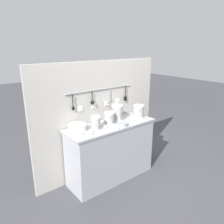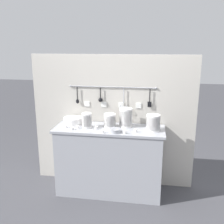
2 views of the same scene
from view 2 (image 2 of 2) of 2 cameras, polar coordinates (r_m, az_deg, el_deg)
ground_plane at (r=3.65m, az=-0.56°, el=-16.76°), size 20.00×20.00×0.00m
counter at (r=3.44m, az=-0.58°, el=-10.46°), size 1.37×0.49×0.88m
back_wall at (r=3.53m, az=0.15°, el=-2.00°), size 2.17×0.11×1.77m
bowl_stack_nested_right at (r=3.28m, az=-0.47°, el=-1.85°), size 0.15×0.15×0.17m
bowl_stack_tall_left at (r=3.30m, az=3.04°, el=-1.18°), size 0.16×0.16×0.24m
bowl_stack_back_corner at (r=3.27m, az=-5.53°, el=-1.83°), size 0.12×0.12×0.19m
bowl_stack_short_front at (r=3.18m, az=8.96°, el=-2.33°), size 0.16×0.16×0.20m
plate_stack at (r=3.47m, az=-8.47°, el=-1.86°), size 0.25×0.25×0.08m
steel_mixing_bowl at (r=3.11m, az=0.83°, el=-4.06°), size 0.14×0.14×0.04m
cup_front_left at (r=3.23m, az=-3.43°, el=-3.42°), size 0.04×0.04×0.04m
cup_back_left at (r=3.08m, az=-2.01°, el=-4.31°), size 0.04×0.04×0.04m
cup_beside_plates at (r=3.33m, az=-9.96°, el=-3.07°), size 0.04×0.04×0.04m
cup_by_caddy at (r=3.07m, az=2.82°, el=-4.43°), size 0.04×0.04×0.04m
cup_edge_near at (r=3.27m, az=-7.45°, el=-3.28°), size 0.04×0.04×0.04m
cup_edge_far at (r=3.12m, az=5.12°, el=-4.10°), size 0.04×0.04×0.04m
cup_back_right at (r=3.23m, az=-8.66°, el=-3.57°), size 0.04×0.04×0.04m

